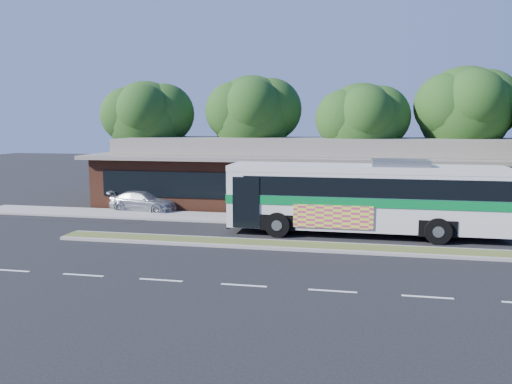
% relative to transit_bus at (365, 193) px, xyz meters
% --- Properties ---
extents(ground, '(120.00, 120.00, 0.00)m').
position_rel_transit_bus_xyz_m(ground, '(-1.18, -3.80, -2.08)').
color(ground, black).
rests_on(ground, ground).
extents(median_strip, '(26.00, 1.10, 0.15)m').
position_rel_transit_bus_xyz_m(median_strip, '(-1.18, -3.20, -2.01)').
color(median_strip, '#4E5624').
rests_on(median_strip, ground).
extents(sidewalk, '(44.00, 2.60, 0.12)m').
position_rel_transit_bus_xyz_m(sidewalk, '(-1.18, 2.60, -2.02)').
color(sidewalk, gray).
rests_on(sidewalk, ground).
extents(parking_lot, '(14.00, 12.00, 0.01)m').
position_rel_transit_bus_xyz_m(parking_lot, '(-19.18, 6.20, -2.08)').
color(parking_lot, black).
rests_on(parking_lot, ground).
extents(plaza_building, '(33.20, 11.20, 4.45)m').
position_rel_transit_bus_xyz_m(plaza_building, '(-1.18, 9.19, 0.04)').
color(plaza_building, '#572B1B').
rests_on(plaza_building, ground).
extents(tree_bg_a, '(6.47, 5.80, 8.63)m').
position_rel_transit_bus_xyz_m(tree_bg_a, '(-15.76, 11.34, 3.78)').
color(tree_bg_a, black).
rests_on(tree_bg_a, ground).
extents(tree_bg_b, '(6.69, 6.00, 9.00)m').
position_rel_transit_bus_xyz_m(tree_bg_b, '(-7.75, 12.35, 4.06)').
color(tree_bg_b, black).
rests_on(tree_bg_b, ground).
extents(tree_bg_c, '(6.24, 5.60, 8.26)m').
position_rel_transit_bus_xyz_m(tree_bg_c, '(0.22, 11.34, 3.51)').
color(tree_bg_c, black).
rests_on(tree_bg_c, ground).
extents(tree_bg_d, '(6.91, 6.20, 9.37)m').
position_rel_transit_bus_xyz_m(tree_bg_d, '(7.27, 12.35, 4.33)').
color(tree_bg_d, black).
rests_on(tree_bg_d, ground).
extents(transit_bus, '(13.37, 3.18, 3.75)m').
position_rel_transit_bus_xyz_m(transit_bus, '(0.00, 0.00, 0.00)').
color(transit_bus, silver).
rests_on(transit_bus, ground).
extents(sedan, '(4.57, 2.35, 1.27)m').
position_rel_transit_bus_xyz_m(sedan, '(-13.43, 4.00, -1.45)').
color(sedan, silver).
rests_on(sedan, ground).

